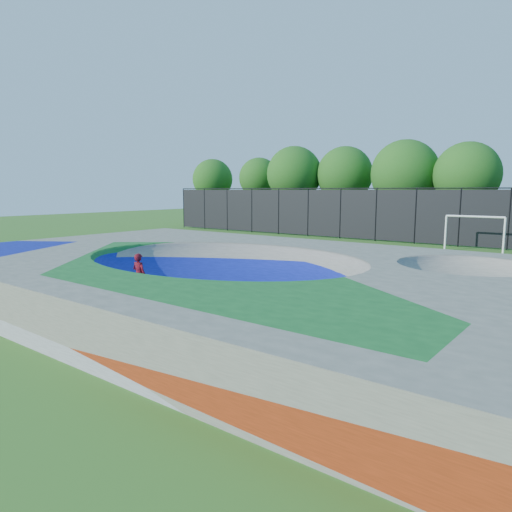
% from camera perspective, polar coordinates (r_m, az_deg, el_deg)
% --- Properties ---
extents(ground, '(120.00, 120.00, 0.00)m').
position_cam_1_polar(ground, '(16.79, -4.28, -5.10)').
color(ground, '#2F631B').
rests_on(ground, ground).
extents(skate_deck, '(22.00, 14.00, 1.50)m').
position_cam_1_polar(skate_deck, '(16.63, -4.31, -2.59)').
color(skate_deck, gray).
rests_on(skate_deck, ground).
extents(skater, '(0.62, 0.44, 1.60)m').
position_cam_1_polar(skater, '(17.16, -14.38, -2.32)').
color(skater, '#B30E1D').
rests_on(skater, ground).
extents(skateboard, '(0.81, 0.37, 0.05)m').
position_cam_1_polar(skateboard, '(17.32, -14.29, -4.84)').
color(skateboard, black).
rests_on(skateboard, ground).
extents(soccer_goal, '(3.49, 0.12, 2.30)m').
position_cam_1_polar(soccer_goal, '(31.41, 25.63, 3.30)').
color(soccer_goal, white).
rests_on(soccer_goal, ground).
extents(fence, '(48.09, 0.09, 4.04)m').
position_cam_1_polar(fence, '(34.96, 19.32, 4.88)').
color(fence, black).
rests_on(fence, ground).
extents(treeline, '(52.68, 6.63, 8.03)m').
position_cam_1_polar(treeline, '(39.69, 21.90, 9.39)').
color(treeline, '#433521').
rests_on(treeline, ground).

